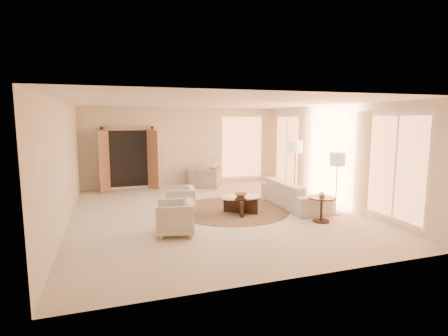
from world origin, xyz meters
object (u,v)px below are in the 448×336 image
object	(u,v)px
side_vase	(213,166)
floor_lamp_near	(295,149)
end_table	(322,205)
end_vase	(322,194)
accent_chair	(204,174)
side_table	(213,176)
armchair_right	(175,216)
floor_lamp_far	(337,162)
sofa	(294,194)
bowl	(241,195)
armchair_left	(180,199)
coffee_table	(241,203)

from	to	relation	value
side_vase	floor_lamp_near	bearing A→B (deg)	-52.90
end_table	end_vase	world-z (taller)	end_vase
accent_chair	floor_lamp_near	bearing A→B (deg)	158.59
side_table	end_table	bearing A→B (deg)	-76.39
armchair_right	floor_lamp_far	world-z (taller)	floor_lamp_far
sofa	bowl	bearing A→B (deg)	99.14
armchair_right	floor_lamp_near	bearing A→B (deg)	130.08
floor_lamp_near	floor_lamp_far	distance (m)	2.02
side_vase	accent_chair	bearing A→B (deg)	180.00
armchair_left	end_table	bearing A→B (deg)	67.28
end_table	side_vase	xyz separation A→B (m)	(-1.20, 4.96, 0.35)
side_table	floor_lamp_far	bearing A→B (deg)	-66.80
side_table	bowl	distance (m)	3.69
floor_lamp_far	end_vase	bearing A→B (deg)	-147.66
armchair_left	accent_chair	world-z (taller)	accent_chair
sofa	end_table	distance (m)	1.53
coffee_table	end_vase	bearing A→B (deg)	-39.89
floor_lamp_far	armchair_left	bearing A→B (deg)	160.25
end_table	armchair_right	bearing A→B (deg)	177.16
floor_lamp_far	end_vase	size ratio (longest dim) A/B	9.94
sofa	floor_lamp_near	bearing A→B (deg)	-28.76
side_table	side_vase	bearing A→B (deg)	0.00
floor_lamp_near	end_table	bearing A→B (deg)	-105.47
bowl	floor_lamp_near	bearing A→B (deg)	27.91
floor_lamp_near	side_vase	distance (m)	3.21
accent_chair	end_vase	world-z (taller)	accent_chair
end_table	side_table	bearing A→B (deg)	103.61
sofa	floor_lamp_far	xyz separation A→B (m)	(0.59, -1.06, 0.98)
floor_lamp_far	side_table	bearing A→B (deg)	113.20
armchair_left	accent_chair	bearing A→B (deg)	162.75
armchair_left	side_table	bearing A→B (deg)	158.27
coffee_table	armchair_right	bearing A→B (deg)	-149.47
armchair_left	end_table	size ratio (longest dim) A/B	1.20
accent_chair	armchair_left	bearing A→B (deg)	91.72
armchair_right	side_table	size ratio (longest dim) A/B	1.21
sofa	end_table	bearing A→B (deg)	176.18
floor_lamp_near	floor_lamp_far	bearing A→B (deg)	-88.73
sofa	armchair_right	size ratio (longest dim) A/B	3.11
armchair_left	accent_chair	xyz separation A→B (m)	(1.50, 3.16, 0.09)
floor_lamp_near	end_vase	xyz separation A→B (m)	(-0.68, -2.47, -0.83)
accent_chair	end_vase	xyz separation A→B (m)	(1.52, -4.96, 0.20)
floor_lamp_far	coffee_table	bearing A→B (deg)	159.94
armchair_right	side_vase	distance (m)	5.30
sofa	end_vase	distance (m)	1.56
bowl	end_table	bearing A→B (deg)	-39.89
floor_lamp_near	bowl	distance (m)	2.72
coffee_table	floor_lamp_far	xyz separation A→B (m)	(2.27, -0.83, 1.06)
armchair_right	coffee_table	world-z (taller)	armchair_right
accent_chair	side_vase	world-z (taller)	accent_chair
coffee_table	side_vase	xyz separation A→B (m)	(0.34, 3.67, 0.48)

